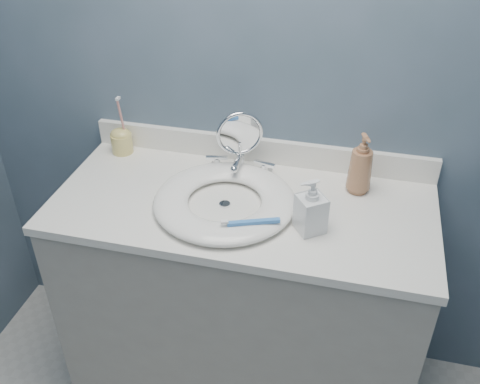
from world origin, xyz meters
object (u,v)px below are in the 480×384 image
(soap_bottle_amber, at_px, (361,164))
(soap_bottle_clear, at_px, (311,206))
(toothbrush_holder, at_px, (121,140))
(makeup_mirror, at_px, (240,141))

(soap_bottle_amber, distance_m, soap_bottle_clear, 0.27)
(soap_bottle_amber, height_order, toothbrush_holder, toothbrush_holder)
(soap_bottle_amber, relative_size, toothbrush_holder, 0.93)
(soap_bottle_amber, height_order, soap_bottle_clear, soap_bottle_amber)
(makeup_mirror, relative_size, toothbrush_holder, 1.06)
(soap_bottle_amber, bearing_deg, toothbrush_holder, 154.55)
(makeup_mirror, bearing_deg, soap_bottle_clear, -66.87)
(makeup_mirror, xyz_separation_m, soap_bottle_amber, (0.40, -0.01, -0.02))
(toothbrush_holder, bearing_deg, soap_bottle_amber, -3.46)
(soap_bottle_amber, relative_size, soap_bottle_clear, 1.19)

